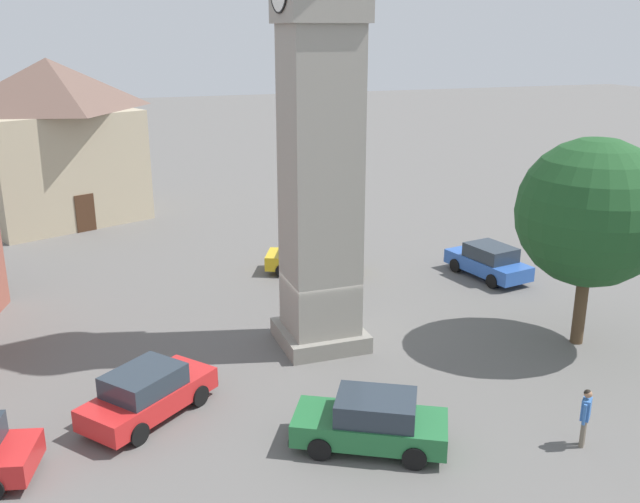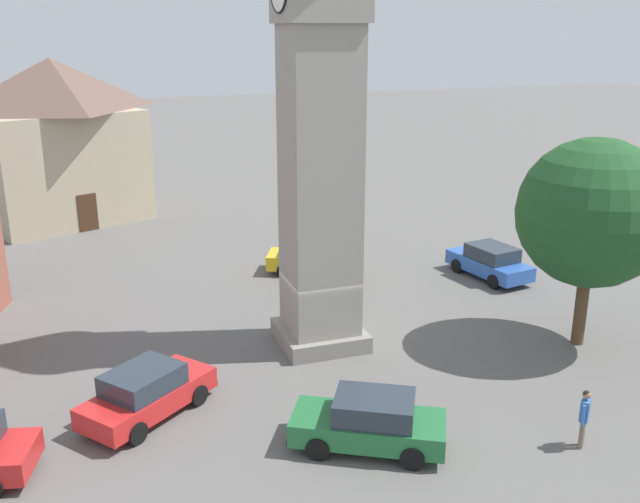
% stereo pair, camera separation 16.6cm
% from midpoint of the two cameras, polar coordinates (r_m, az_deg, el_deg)
% --- Properties ---
extents(ground_plane, '(200.00, 200.00, 0.00)m').
position_cam_midpoint_polar(ground_plane, '(25.43, 0.19, -7.45)').
color(ground_plane, '#605E5B').
extents(clock_tower, '(3.51, 3.51, 19.47)m').
position_cam_midpoint_polar(clock_tower, '(23.04, 0.22, 19.10)').
color(clock_tower, gray).
rests_on(clock_tower, ground).
extents(car_silver_kerb, '(3.24, 4.46, 1.53)m').
position_cam_midpoint_polar(car_silver_kerb, '(32.32, -0.54, -0.43)').
color(car_silver_kerb, gold).
rests_on(car_silver_kerb, ground).
extents(car_red_corner, '(4.36, 2.39, 1.53)m').
position_cam_midpoint_polar(car_red_corner, '(32.58, 13.82, -0.81)').
color(car_red_corner, '#2D5BB7').
rests_on(car_red_corner, ground).
extents(car_white_side, '(3.48, 4.43, 1.53)m').
position_cam_midpoint_polar(car_white_side, '(19.28, 4.33, -13.71)').
color(car_white_side, '#236B38').
rests_on(car_white_side, ground).
extents(car_black_far, '(3.88, 4.28, 1.53)m').
position_cam_midpoint_polar(car_black_far, '(21.20, -13.71, -11.10)').
color(car_black_far, red).
rests_on(car_black_far, ground).
extents(pedestrian, '(0.40, 0.44, 1.69)m').
position_cam_midpoint_polar(pedestrian, '(20.41, 21.00, -12.25)').
color(pedestrian, '#706656').
rests_on(pedestrian, ground).
extents(tree, '(5.15, 5.15, 7.42)m').
position_cam_midpoint_polar(tree, '(25.54, 21.51, 2.92)').
color(tree, brown).
rests_on(tree, ground).
extents(building_shop_left, '(9.69, 10.83, 9.32)m').
position_cam_midpoint_polar(building_shop_left, '(43.40, -20.53, 8.55)').
color(building_shop_left, tan).
rests_on(building_shop_left, ground).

